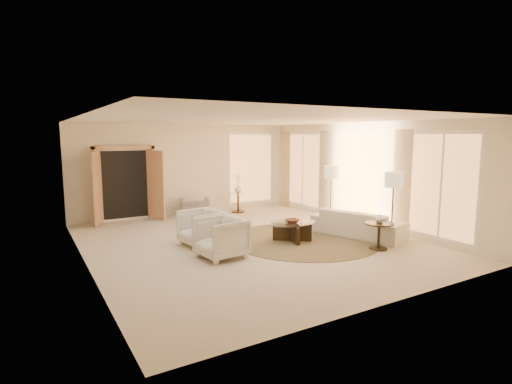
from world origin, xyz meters
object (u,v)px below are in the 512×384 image
floor_lamp_far (394,183)px  bowl (292,221)px  armchair_right (221,236)px  accent_chair (195,205)px  end_vase (380,219)px  side_table (238,200)px  floor_lamp_near (331,175)px  armchair_left (201,226)px  side_vase (238,189)px  coffee_table (292,229)px  end_table (379,231)px  sofa (358,223)px

floor_lamp_far → bowl: 2.42m
armchair_right → accent_chair: bearing=158.6°
end_vase → side_table: bearing=96.7°
floor_lamp_near → side_table: bearing=116.2°
accent_chair → armchair_left: bearing=89.4°
floor_lamp_near → armchair_left: bearing=-177.2°
accent_chair → side_vase: 1.53m
armchair_right → coffee_table: (1.99, 0.31, -0.17)m
floor_lamp_far → armchair_right: bearing=164.6°
end_table → floor_lamp_far: 1.16m
side_table → bowl: 3.85m
sofa → armchair_left: (-3.62, 1.21, 0.11)m
armchair_right → accent_chair: 4.25m
side_table → side_vase: side_vase is taller
coffee_table → side_vase: bearing=81.2°
sofa → floor_lamp_near: size_ratio=1.37×
coffee_table → accent_chair: bearing=103.3°
sofa → end_table: bearing=138.9°
accent_chair → end_vase: end_vase is taller
armchair_left → accent_chair: armchair_left is taller
sofa → armchair_left: 3.82m
side_table → floor_lamp_near: bearing=-63.8°
sofa → accent_chair: size_ratio=2.59×
sofa → bowl: (-1.66, 0.44, 0.16)m
side_table → bowl: (-0.59, -3.80, 0.10)m
coffee_table → floor_lamp_far: floor_lamp_far is taller
armchair_left → side_table: size_ratio=1.37×
sofa → side_vase: bearing=-4.2°
sofa → side_table: bearing=-4.2°
bowl → floor_lamp_far: bearing=-37.0°
armchair_left → side_table: bearing=132.5°
armchair_right → coffee_table: bearing=92.2°
armchair_right → accent_chair: armchair_right is taller
end_table → end_vase: 0.27m
coffee_table → end_table: end_table is taller
sofa → bowl: sofa is taller
accent_chair → end_table: size_ratio=1.39×
end_table → side_table: (-0.63, 5.31, -0.02)m
accent_chair → armchair_right: bearing=93.7°
side_table → floor_lamp_near: size_ratio=0.39×
end_table → armchair_left: bearing=144.4°
bowl → armchair_left: bearing=158.7°
side_table → floor_lamp_far: 5.39m
armchair_right → coffee_table: armchair_right is taller
coffee_table → bowl: (0.00, 0.00, 0.20)m
armchair_left → coffee_table: bearing=61.1°
sofa → bowl: 1.73m
armchair_left → side_table: (2.54, 3.04, -0.05)m
accent_chair → floor_lamp_far: size_ratio=0.52×
floor_lamp_near → end_vase: 2.68m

